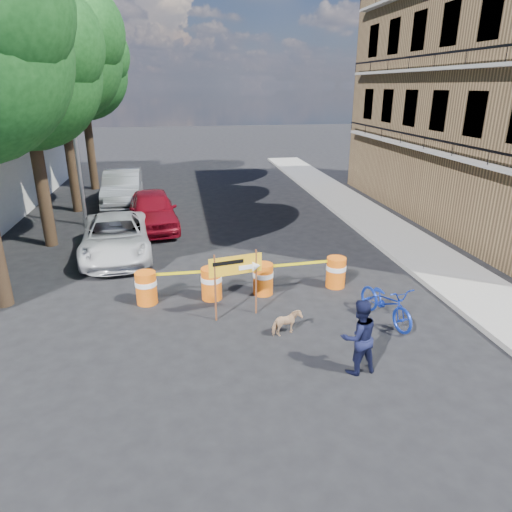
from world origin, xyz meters
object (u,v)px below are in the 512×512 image
object	(u,v)px
detour_sign	(242,269)
barrel_mid_left	(212,283)
bicycle	(388,285)
barrel_far_left	(146,287)
barrel_far_right	(336,272)
sedan_red	(153,210)
dog	(287,323)
sedan_silver	(123,187)
suv_white	(116,237)
pedestrian	(359,337)
barrel_mid_right	(263,278)

from	to	relation	value
detour_sign	barrel_mid_left	bearing A→B (deg)	110.10
barrel_mid_left	detour_sign	size ratio (longest dim) A/B	0.51
detour_sign	bicycle	distance (m)	3.59
barrel_far_left	barrel_mid_left	size ratio (longest dim) A/B	1.00
barrel_far_right	sedan_red	world-z (taller)	sedan_red
dog	sedan_silver	bearing A→B (deg)	-0.06
dog	barrel_mid_left	bearing A→B (deg)	14.89
suv_white	sedan_silver	size ratio (longest dim) A/B	0.98
pedestrian	bicycle	distance (m)	2.46
barrel_far_right	suv_white	xyz separation A→B (m)	(-6.64, 3.78, 0.21)
barrel_mid_left	barrel_mid_right	world-z (taller)	same
barrel_mid_right	barrel_far_right	size ratio (longest dim) A/B	1.00
dog	sedan_silver	distance (m)	14.84
bicycle	pedestrian	bearing A→B (deg)	-141.34
pedestrian	sedan_silver	size ratio (longest dim) A/B	0.33
detour_sign	dog	world-z (taller)	detour_sign
suv_white	dog	bearing A→B (deg)	-59.41
barrel_far_right	bicycle	world-z (taller)	bicycle
barrel_far_right	barrel_mid_left	bearing A→B (deg)	-176.58
barrel_mid_right	bicycle	distance (m)	3.46
detour_sign	pedestrian	world-z (taller)	detour_sign
detour_sign	suv_white	size ratio (longest dim) A/B	0.36
barrel_mid_left	sedan_red	size ratio (longest dim) A/B	0.20
suv_white	sedan_red	bearing A→B (deg)	64.55
barrel_far_right	barrel_mid_right	bearing A→B (deg)	-176.29
suv_white	barrel_mid_left	bearing A→B (deg)	-58.84
barrel_far_left	dog	distance (m)	4.05
pedestrian	sedan_red	distance (m)	11.96
detour_sign	barrel_far_right	bearing A→B (deg)	13.25
sedan_silver	bicycle	bearing A→B (deg)	-62.40
barrel_mid_left	detour_sign	bearing A→B (deg)	-58.28
barrel_far_left	barrel_mid_left	bearing A→B (deg)	0.05
barrel_mid_left	barrel_mid_right	bearing A→B (deg)	2.98
barrel_far_left	suv_white	bearing A→B (deg)	107.24
sedan_red	pedestrian	bearing A→B (deg)	-74.08
barrel_far_right	detour_sign	bearing A→B (deg)	-155.12
barrel_far_left	sedan_silver	bearing A→B (deg)	98.74
barrel_far_right	dog	size ratio (longest dim) A/B	1.25
barrel_mid_right	sedan_silver	size ratio (longest dim) A/B	0.18
sedan_red	sedan_silver	size ratio (longest dim) A/B	0.92
barrel_far_left	sedan_red	xyz separation A→B (m)	(-0.12, 7.12, 0.31)
dog	suv_white	distance (m)	7.78
bicycle	sedan_silver	bearing A→B (deg)	105.79
barrel_mid_left	barrel_mid_right	xyz separation A→B (m)	(1.46, 0.08, 0.00)
barrel_far_right	sedan_silver	size ratio (longest dim) A/B	0.18
suv_white	detour_sign	bearing A→B (deg)	-59.93
barrel_far_left	pedestrian	xyz separation A→B (m)	(4.44, -3.94, 0.34)
suv_white	sedan_silver	distance (m)	7.67
suv_white	sedan_silver	xyz separation A→B (m)	(-0.55, 7.65, 0.14)
barrel_mid_right	suv_white	bearing A→B (deg)	138.61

